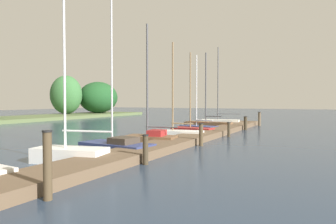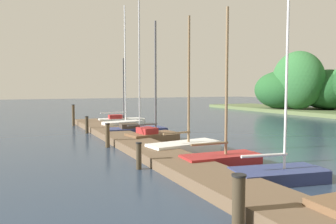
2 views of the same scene
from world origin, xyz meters
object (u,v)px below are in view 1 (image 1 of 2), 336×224
Objects in this scene: mooring_piling_3 at (229,130)px; mooring_piling_5 at (259,119)px; sailboat_1 at (67,152)px; sailboat_7 at (207,123)px; sailboat_2 at (115,145)px; sailboat_3 at (150,137)px; mooring_piling_4 at (245,123)px; sailboat_6 at (197,127)px; sailboat_5 at (191,129)px; mooring_piling_0 at (48,165)px; sailboat_8 at (219,122)px; mooring_piling_2 at (201,135)px; mooring_piling_1 at (146,150)px; sailboat_4 at (174,133)px.

mooring_piling_5 is at bearing -0.02° from mooring_piling_3.
sailboat_1 reaches higher than sailboat_7.
sailboat_2 is 2.88m from sailboat_3.
mooring_piling_4 is at bearing -95.30° from sailboat_2.
mooring_piling_5 is (6.77, -3.41, 0.40)m from sailboat_6.
mooring_piling_5 is (9.12, -2.94, 0.34)m from sailboat_5.
mooring_piling_3 is at bearing -0.42° from mooring_piling_0.
sailboat_8 is (17.38, 0.74, 0.01)m from sailboat_2.
sailboat_8 reaches higher than sailboat_3.
mooring_piling_2 is at bearing 111.17° from sailboat_7.
mooring_piling_3 is (9.93, -0.20, -0.07)m from mooring_piling_1.
sailboat_3 is 1.11× the size of sailboat_5.
sailboat_8 is at bearing -89.25° from sailboat_7.
sailboat_6 is 5.41× the size of mooring_piling_1.
mooring_piling_0 is at bearing 179.58° from mooring_piling_3.
sailboat_8 is 6.37× the size of mooring_piling_2.
sailboat_1 is 1.33× the size of sailboat_3.
sailboat_4 reaches higher than mooring_piling_1.
sailboat_3 is at bearing -103.75° from sailboat_1.
sailboat_6 is at bearing 22.80° from mooring_piling_2.
sailboat_3 is 5.35m from mooring_piling_1.
sailboat_2 is 3.24m from mooring_piling_1.
sailboat_1 is 2.80m from sailboat_2.
sailboat_1 is 9.01m from sailboat_4.
mooring_piling_1 is at bearing 178.85° from mooring_piling_3.
mooring_piling_2 is at bearing -126.03° from sailboat_1.
sailboat_4 is 6.28× the size of mooring_piling_3.
sailboat_4 reaches higher than mooring_piling_3.
mooring_piling_3 is at bearing -103.48° from sailboat_2.
sailboat_5 is at bearing 86.96° from sailboat_8.
sailboat_5 is (11.79, -0.04, -0.10)m from sailboat_1.
mooring_piling_1 is (-8.03, -2.74, 0.23)m from sailboat_4.
sailboat_1 reaches higher than sailboat_6.
sailboat_6 is 6.04m from sailboat_8.
sailboat_2 reaches higher than mooring_piling_4.
mooring_piling_2 reaches higher than mooring_piling_1.
sailboat_4 is 11.18m from sailboat_8.
sailboat_3 reaches higher than mooring_piling_3.
mooring_piling_1 is at bearing 92.40° from sailboat_8.
sailboat_1 reaches higher than mooring_piling_0.
sailboat_3 is 0.86× the size of sailboat_8.
mooring_piling_0 is (-23.70, -3.52, 0.47)m from sailboat_8.
sailboat_3 reaches higher than sailboat_4.
sailboat_4 reaches higher than mooring_piling_0.
sailboat_7 is 21.01m from mooring_piling_0.
mooring_piling_3 is (-9.26, -3.63, 0.13)m from sailboat_8.
sailboat_5 is at bearing 112.29° from sailboat_6.
sailboat_2 is 1.36× the size of sailboat_4.
mooring_piling_2 reaches higher than mooring_piling_4.
mooring_piling_1 is at bearing 179.06° from mooring_piling_2.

